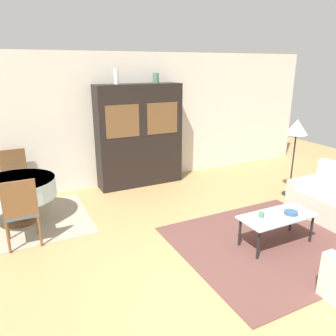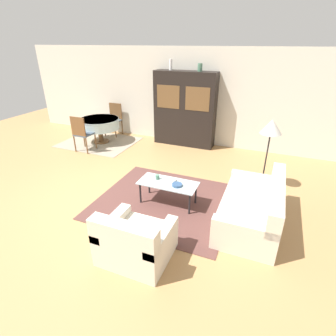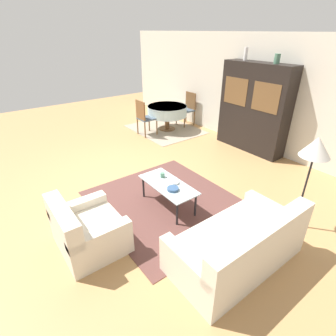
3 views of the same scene
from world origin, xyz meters
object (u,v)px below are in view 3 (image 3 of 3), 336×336
object	(u,v)px
armchair	(87,230)
dining_table	(167,111)
dining_chair_near	(144,116)
couch	(239,246)
coffee_table	(168,186)
cup	(162,175)
bowl	(173,189)
bowl_small	(175,182)
vase_tall	(246,54)
dining_chair_far	(188,107)
vase_short	(277,59)
display_cabinet	(254,108)
floor_lamp	(315,151)

from	to	relation	value
armchair	dining_table	size ratio (longest dim) A/B	0.80
dining_chair_near	armchair	bearing A→B (deg)	-42.50
couch	coffee_table	world-z (taller)	couch
cup	bowl	bearing A→B (deg)	-14.06
cup	bowl_small	distance (m)	0.30
vase_tall	dining_chair_far	bearing A→B (deg)	-179.73
dining_chair_far	bowl	size ratio (longest dim) A/B	5.33
armchair	couch	bearing A→B (deg)	45.09
dining_chair_far	vase_tall	distance (m)	2.58
armchair	bowl_small	bearing A→B (deg)	91.84
coffee_table	vase_short	distance (m)	3.67
couch	display_cabinet	size ratio (longest dim) A/B	0.84
dining_table	dining_chair_far	size ratio (longest dim) A/B	1.18
armchair	vase_tall	size ratio (longest dim) A/B	3.28
dining_chair_far	vase_tall	xyz separation A→B (m)	(1.97, 0.01, 1.66)
armchair	dining_chair_near	bearing A→B (deg)	137.50
dining_table	dining_chair_far	bearing A→B (deg)	90.00
couch	floor_lamp	size ratio (longest dim) A/B	1.18
dining_table	bowl	distance (m)	4.16
dining_chair_near	floor_lamp	size ratio (longest dim) A/B	0.67
display_cabinet	dining_chair_near	distance (m)	2.95
armchair	cup	bearing A→B (deg)	102.71
armchair	coffee_table	world-z (taller)	armchair
coffee_table	bowl	xyz separation A→B (m)	(0.20, -0.05, 0.07)
cup	bowl	size ratio (longest dim) A/B	0.44
couch	armchair	bearing A→B (deg)	135.09
vase_tall	armchair	bearing A→B (deg)	-74.09
coffee_table	bowl_small	bearing A→B (deg)	63.48
couch	dining_chair_near	xyz separation A→B (m)	(-4.75, 1.57, 0.29)
display_cabinet	floor_lamp	world-z (taller)	display_cabinet
armchair	display_cabinet	bearing A→B (deg)	100.78
dining_chair_far	bowl_small	distance (m)	4.46
display_cabinet	dining_table	size ratio (longest dim) A/B	1.78
dining_chair_far	bowl	bearing A→B (deg)	136.51
armchair	bowl	distance (m)	1.45
display_cabinet	dining_chair_far	bearing A→B (deg)	-179.80
floor_lamp	vase_short	bearing A→B (deg)	136.62
dining_chair_near	cup	size ratio (longest dim) A/B	12.23
armchair	dining_table	bearing A→B (deg)	130.70
display_cabinet	vase_tall	distance (m)	1.27
coffee_table	vase_tall	bearing A→B (deg)	111.04
dining_chair_far	cup	xyz separation A→B (m)	(2.95, -3.11, -0.08)
bowl_small	vase_short	distance (m)	3.55
floor_lamp	bowl_small	xyz separation A→B (m)	(-1.56, -1.17, -0.82)
cup	bowl_small	bearing A→B (deg)	9.57
dining_chair_near	cup	xyz separation A→B (m)	(2.95, -1.48, -0.08)
dining_chair_near	bowl	bearing A→B (deg)	-25.15
display_cabinet	dining_table	distance (m)	2.59
dining_chair_far	floor_lamp	size ratio (longest dim) A/B	0.67
armchair	coffee_table	distance (m)	1.49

